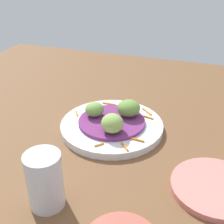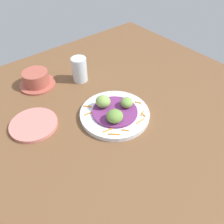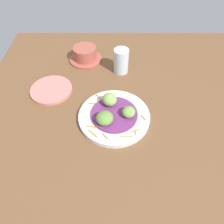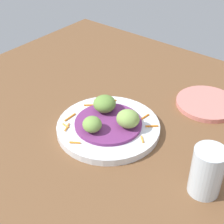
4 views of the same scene
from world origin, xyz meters
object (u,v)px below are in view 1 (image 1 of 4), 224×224
at_px(guac_scoop_left, 112,123).
at_px(guac_scoop_right, 94,109).
at_px(guac_scoop_center, 129,108).
at_px(main_plate, 112,126).
at_px(water_glass, 45,180).
at_px(side_plate_small, 215,187).

xyz_separation_m(guac_scoop_left, guac_scoop_right, (-0.06, 0.05, -0.00)).
bearing_deg(guac_scoop_right, guac_scoop_center, 19.81).
distance_m(main_plate, water_glass, 0.26).
distance_m(main_plate, guac_scoop_right, 0.06).
relative_size(main_plate, guac_scoop_right, 5.38).
relative_size(guac_scoop_center, guac_scoop_right, 1.23).
bearing_deg(water_glass, main_plate, 83.57).
bearing_deg(guac_scoop_left, water_glass, -101.90).
relative_size(guac_scoop_right, side_plate_small, 0.28).
relative_size(main_plate, water_glass, 2.39).
bearing_deg(guac_scoop_center, side_plate_small, -39.12).
bearing_deg(guac_scoop_left, main_plate, 109.81).
distance_m(guac_scoop_center, guac_scoop_right, 0.08).
bearing_deg(guac_scoop_left, guac_scoop_right, 139.81).
xyz_separation_m(main_plate, guac_scoop_center, (0.03, 0.04, 0.04)).
height_order(guac_scoop_right, side_plate_small, guac_scoop_right).
relative_size(main_plate, guac_scoop_center, 4.36).
bearing_deg(guac_scoop_center, guac_scoop_right, -160.19).
bearing_deg(side_plate_small, main_plate, 150.73).
distance_m(main_plate, side_plate_small, 0.27).
height_order(guac_scoop_left, guac_scoop_right, guac_scoop_left).
bearing_deg(guac_scoop_center, main_plate, -130.19).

